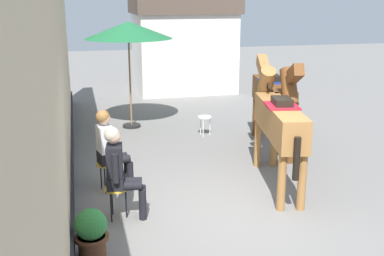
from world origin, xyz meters
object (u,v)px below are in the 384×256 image
(seated_visitor_far, at_px, (109,146))
(saddled_horse_far, at_px, (274,96))
(cafe_parasol, at_px, (128,31))
(spare_stool_white, at_px, (205,119))
(saddled_horse_near, at_px, (278,119))
(flower_planter_far, at_px, (91,232))
(seated_visitor_near, at_px, (119,168))

(seated_visitor_far, bearing_deg, saddled_horse_far, 21.26)
(seated_visitor_far, bearing_deg, cafe_parasol, 78.25)
(seated_visitor_far, xyz_separation_m, spare_stool_white, (2.38, 2.73, -0.38))
(saddled_horse_near, relative_size, flower_planter_far, 4.64)
(saddled_horse_near, height_order, saddled_horse_far, same)
(seated_visitor_near, xyz_separation_m, seated_visitor_far, (-0.06, 1.11, 0.00))
(seated_visitor_far, xyz_separation_m, flower_planter_far, (-0.40, -2.10, -0.44))
(flower_planter_far, bearing_deg, cafe_parasol, 78.60)
(flower_planter_far, bearing_deg, saddled_horse_far, 41.63)
(seated_visitor_far, distance_m, flower_planter_far, 2.18)
(seated_visitor_near, distance_m, cafe_parasol, 5.30)
(saddled_horse_near, xyz_separation_m, cafe_parasol, (-1.99, 4.26, 1.20))
(saddled_horse_near, distance_m, flower_planter_far, 3.73)
(saddled_horse_far, distance_m, flower_planter_far, 5.27)
(seated_visitor_near, bearing_deg, saddled_horse_far, 35.68)
(seated_visitor_far, distance_m, cafe_parasol, 4.28)
(seated_visitor_far, relative_size, flower_planter_far, 2.17)
(saddled_horse_near, xyz_separation_m, flower_planter_far, (-3.20, -1.73, -0.82))
(saddled_horse_near, bearing_deg, seated_visitor_near, -165.04)
(flower_planter_far, bearing_deg, seated_visitor_near, 65.21)
(spare_stool_white, bearing_deg, cafe_parasol, 143.51)
(seated_visitor_near, height_order, spare_stool_white, seated_visitor_near)
(seated_visitor_near, relative_size, cafe_parasol, 0.54)
(seated_visitor_near, relative_size, saddled_horse_near, 0.47)
(cafe_parasol, xyz_separation_m, spare_stool_white, (1.57, -1.16, -1.96))
(seated_visitor_near, relative_size, saddled_horse_far, 0.47)
(spare_stool_white, bearing_deg, seated_visitor_far, -131.11)
(saddled_horse_far, relative_size, flower_planter_far, 4.65)
(seated_visitor_near, height_order, saddled_horse_far, saddled_horse_far)
(saddled_horse_near, height_order, spare_stool_white, saddled_horse_near)
(saddled_horse_near, relative_size, spare_stool_white, 6.45)
(saddled_horse_far, distance_m, spare_stool_white, 1.92)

